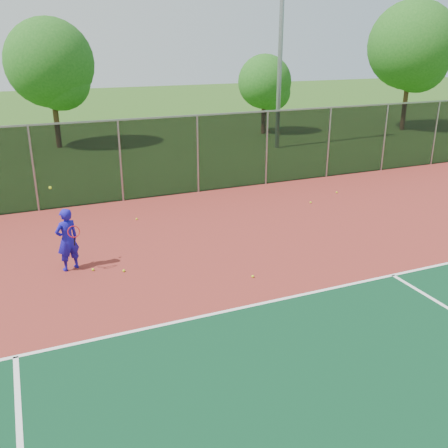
# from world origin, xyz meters

# --- Properties ---
(ground) EXTENTS (120.00, 120.00, 0.00)m
(ground) POSITION_xyz_m (0.00, 0.00, 0.00)
(ground) COLOR #285017
(ground) RESTS_ON ground
(court_apron) EXTENTS (30.00, 20.00, 0.02)m
(court_apron) POSITION_xyz_m (0.00, 2.00, 0.01)
(court_apron) COLOR maroon
(court_apron) RESTS_ON ground
(fence_back) EXTENTS (30.00, 0.06, 3.03)m
(fence_back) POSITION_xyz_m (0.00, 12.00, 1.56)
(fence_back) COLOR black
(fence_back) RESTS_ON court_apron
(tennis_player) EXTENTS (0.71, 0.71, 2.26)m
(tennis_player) POSITION_xyz_m (-5.56, 6.60, 0.86)
(tennis_player) COLOR #1811A6
(tennis_player) RESTS_ON court_apron
(practice_ball_0) EXTENTS (0.07, 0.07, 0.07)m
(practice_ball_0) POSITION_xyz_m (-3.05, 9.69, 0.06)
(practice_ball_0) COLOR #C4D919
(practice_ball_0) RESTS_ON court_apron
(practice_ball_1) EXTENTS (0.07, 0.07, 0.07)m
(practice_ball_1) POSITION_xyz_m (-4.30, 5.89, 0.06)
(practice_ball_1) COLOR #C4D919
(practice_ball_1) RESTS_ON court_apron
(practice_ball_2) EXTENTS (0.07, 0.07, 0.07)m
(practice_ball_2) POSITION_xyz_m (4.96, 9.70, 0.06)
(practice_ball_2) COLOR #C4D919
(practice_ball_2) RESTS_ON court_apron
(practice_ball_3) EXTENTS (0.07, 0.07, 0.07)m
(practice_ball_3) POSITION_xyz_m (-1.36, 4.29, 0.06)
(practice_ball_3) COLOR #C4D919
(practice_ball_3) RESTS_ON court_apron
(practice_ball_4) EXTENTS (0.07, 0.07, 0.07)m
(practice_ball_4) POSITION_xyz_m (3.30, 8.98, 0.06)
(practice_ball_4) COLOR #C4D919
(practice_ball_4) RESTS_ON court_apron
(practice_ball_7) EXTENTS (0.07, 0.07, 0.07)m
(practice_ball_7) POSITION_xyz_m (-5.03, 6.27, 0.06)
(practice_ball_7) COLOR #C4D919
(practice_ball_7) RESTS_ON court_apron
(floodlight_n) EXTENTS (0.90, 0.40, 11.70)m
(floodlight_n) POSITION_xyz_m (7.08, 18.52, 6.62)
(floodlight_n) COLOR gray
(floodlight_n) RESTS_ON ground
(tree_back_left) EXTENTS (4.69, 4.69, 6.89)m
(tree_back_left) POSITION_xyz_m (-4.08, 23.27, 4.32)
(tree_back_left) COLOR #3A2415
(tree_back_left) RESTS_ON ground
(tree_back_mid) EXTENTS (3.34, 3.34, 4.91)m
(tree_back_mid) POSITION_xyz_m (8.56, 22.81, 3.08)
(tree_back_mid) COLOR #3A2415
(tree_back_mid) RESTS_ON ground
(tree_back_right) EXTENTS (5.55, 5.55, 8.15)m
(tree_back_right) POSITION_xyz_m (17.80, 20.40, 5.12)
(tree_back_right) COLOR #3A2415
(tree_back_right) RESTS_ON ground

